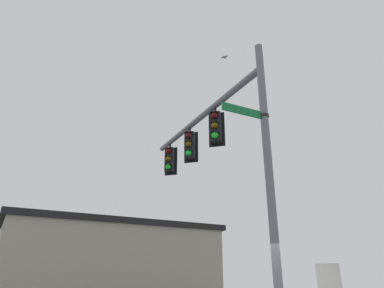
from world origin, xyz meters
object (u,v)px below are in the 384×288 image
Objects in this scene: traffic_light_nearest_pole at (216,127)px; traffic_light_mid_outer at (170,160)px; traffic_light_mid_inner at (190,145)px; street_name_sign at (250,113)px; bird_flying at (224,57)px.

traffic_light_nearest_pole is 3.80m from traffic_light_mid_outer.
traffic_light_mid_inner and traffic_light_mid_outer have the same top height.
traffic_light_nearest_pole is 1.00× the size of traffic_light_mid_inner.
traffic_light_nearest_pole is at bearing 132.83° from traffic_light_mid_outer.
bird_flying reaches higher than street_name_sign.
traffic_light_mid_inner is at bearing -47.17° from traffic_light_nearest_pole.
traffic_light_mid_outer is at bearing -51.11° from street_name_sign.
street_name_sign is at bearing 122.92° from traffic_light_nearest_pole.
bird_flying is (-2.56, 0.36, 4.40)m from traffic_light_mid_outer.
bird_flying is at bearing -89.42° from traffic_light_nearest_pole.
bird_flying reaches higher than traffic_light_mid_outer.
bird_flying is (-1.27, -1.03, 4.40)m from traffic_light_mid_inner.
traffic_light_nearest_pole is 1.00× the size of traffic_light_mid_outer.
traffic_light_mid_outer is 4.29× the size of bird_flying.
traffic_light_nearest_pole is 4.29× the size of bird_flying.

